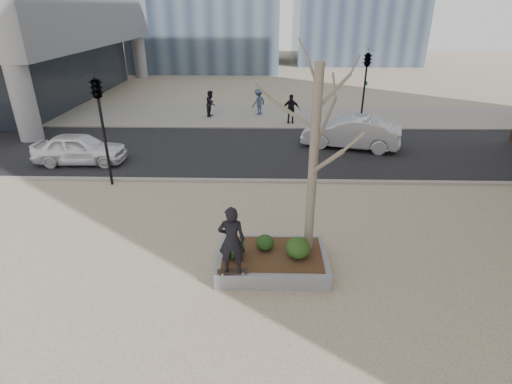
{
  "coord_description": "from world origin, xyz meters",
  "views": [
    {
      "loc": [
        0.79,
        -9.21,
        6.63
      ],
      "look_at": [
        0.5,
        2.0,
        1.4
      ],
      "focal_mm": 28.0,
      "sensor_mm": 36.0,
      "label": 1
    }
  ],
  "objects_px": {
    "planter": "(272,261)",
    "skateboarder": "(232,240)",
    "skateboard": "(233,272)",
    "police_car": "(80,149)"
  },
  "relations": [
    {
      "from": "planter",
      "to": "skateboarder",
      "type": "relative_size",
      "value": 1.65
    },
    {
      "from": "planter",
      "to": "skateboard",
      "type": "distance_m",
      "value": 1.37
    },
    {
      "from": "planter",
      "to": "skateboarder",
      "type": "height_order",
      "value": "skateboarder"
    },
    {
      "from": "skateboard",
      "to": "police_car",
      "type": "distance_m",
      "value": 11.74
    },
    {
      "from": "skateboard",
      "to": "skateboarder",
      "type": "xyz_separation_m",
      "value": [
        0.0,
        -0.0,
        0.95
      ]
    },
    {
      "from": "police_car",
      "to": "planter",
      "type": "bearing_deg",
      "value": -133.79
    },
    {
      "from": "skateboard",
      "to": "skateboarder",
      "type": "distance_m",
      "value": 0.95
    },
    {
      "from": "skateboard",
      "to": "planter",
      "type": "bearing_deg",
      "value": 33.14
    },
    {
      "from": "skateboard",
      "to": "skateboarder",
      "type": "relative_size",
      "value": 0.43
    },
    {
      "from": "skateboarder",
      "to": "police_car",
      "type": "distance_m",
      "value": 11.76
    }
  ]
}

